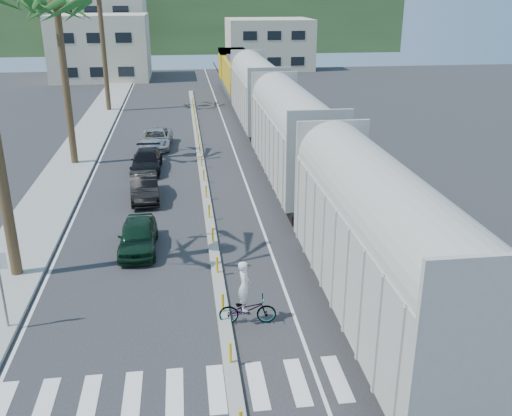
{
  "coord_description": "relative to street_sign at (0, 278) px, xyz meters",
  "views": [
    {
      "loc": [
        -1.13,
        -15.58,
        10.8
      ],
      "look_at": [
        1.87,
        7.22,
        2.0
      ],
      "focal_mm": 40.0,
      "sensor_mm": 36.0,
      "label": 1
    }
  ],
  "objects": [
    {
      "name": "ground",
      "position": [
        7.3,
        -2.0,
        -1.97
      ],
      "size": [
        140.0,
        140.0,
        0.0
      ],
      "primitive_type": "plane",
      "color": "#28282B",
      "rests_on": "ground"
    },
    {
      "name": "sidewalk",
      "position": [
        -1.2,
        23.0,
        -1.9
      ],
      "size": [
        3.0,
        90.0,
        0.15
      ],
      "primitive_type": "cube",
      "color": "gray",
      "rests_on": "ground"
    },
    {
      "name": "rails",
      "position": [
        12.3,
        26.0,
        -1.94
      ],
      "size": [
        1.56,
        100.0,
        0.06
      ],
      "color": "black",
      "rests_on": "ground"
    },
    {
      "name": "median",
      "position": [
        7.3,
        17.96,
        -1.88
      ],
      "size": [
        0.45,
        60.0,
        0.85
      ],
      "color": "gray",
      "rests_on": "ground"
    },
    {
      "name": "crosswalk",
      "position": [
        7.3,
        -4.0,
        -1.97
      ],
      "size": [
        14.0,
        2.2,
        0.01
      ],
      "primitive_type": "cube",
      "color": "silver",
      "rests_on": "ground"
    },
    {
      "name": "lane_markings",
      "position": [
        5.15,
        23.0,
        -1.97
      ],
      "size": [
        9.42,
        90.0,
        0.01
      ],
      "color": "silver",
      "rests_on": "ground"
    },
    {
      "name": "freight_train",
      "position": [
        12.3,
        19.11,
        0.93
      ],
      "size": [
        3.0,
        60.94,
        5.85
      ],
      "color": "#A6A499",
      "rests_on": "ground"
    },
    {
      "name": "street_sign",
      "position": [
        0.0,
        0.0,
        0.0
      ],
      "size": [
        0.6,
        0.08,
        3.0
      ],
      "color": "slate",
      "rests_on": "ground"
    },
    {
      "name": "buildings",
      "position": [
        0.89,
        69.66,
        2.39
      ],
      "size": [
        38.0,
        27.0,
        10.0
      ],
      "color": "#BFB598",
      "rests_on": "ground"
    },
    {
      "name": "hillside",
      "position": [
        7.3,
        98.0,
        4.03
      ],
      "size": [
        80.0,
        20.0,
        12.0
      ],
      "primitive_type": "cube",
      "color": "#385628",
      "rests_on": "ground"
    },
    {
      "name": "car_lead",
      "position": [
        4.01,
        5.93,
        -1.29
      ],
      "size": [
        1.68,
        4.05,
        1.37
      ],
      "primitive_type": "imported",
      "rotation": [
        0.0,
        0.0,
        -0.01
      ],
      "color": "black",
      "rests_on": "ground"
    },
    {
      "name": "car_second",
      "position": [
        3.93,
        12.62,
        -1.27
      ],
      "size": [
        2.17,
        4.48,
        1.4
      ],
      "primitive_type": "imported",
      "rotation": [
        0.0,
        0.0,
        0.08
      ],
      "color": "black",
      "rests_on": "ground"
    },
    {
      "name": "car_third",
      "position": [
        3.82,
        17.91,
        -1.31
      ],
      "size": [
        2.1,
        4.65,
        1.32
      ],
      "primitive_type": "imported",
      "rotation": [
        0.0,
        0.0,
        -0.03
      ],
      "color": "black",
      "rests_on": "ground"
    },
    {
      "name": "car_rear",
      "position": [
        4.21,
        23.74,
        -1.31
      ],
      "size": [
        2.73,
        5.01,
        1.33
      ],
      "primitive_type": "imported",
      "rotation": [
        0.0,
        0.0,
        -0.06
      ],
      "color": "#AAADAF",
      "rests_on": "ground"
    },
    {
      "name": "cyclist",
      "position": [
        8.08,
        -0.61,
        -1.22
      ],
      "size": [
        1.0,
        2.08,
        2.35
      ],
      "rotation": [
        0.0,
        0.0,
        1.49
      ],
      "color": "#9EA0A5",
      "rests_on": "ground"
    }
  ]
}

